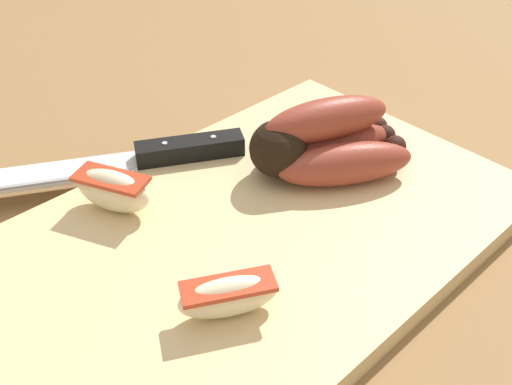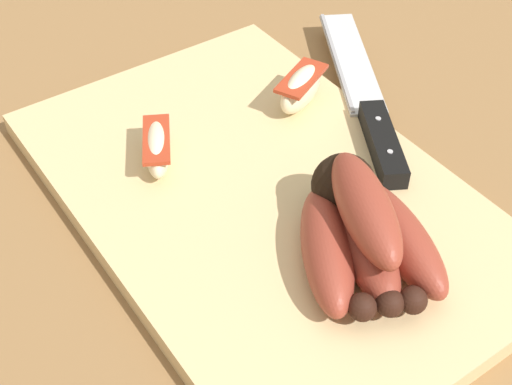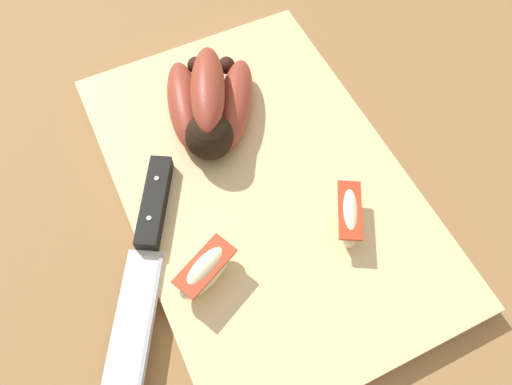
% 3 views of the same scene
% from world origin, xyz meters
% --- Properties ---
extents(ground_plane, '(6.00, 6.00, 0.00)m').
position_xyz_m(ground_plane, '(0.00, 0.00, 0.00)').
color(ground_plane, olive).
extents(cutting_board, '(0.44, 0.28, 0.02)m').
position_xyz_m(cutting_board, '(0.01, -0.01, 0.01)').
color(cutting_board, '#DBBC84').
rests_on(cutting_board, ground_plane).
extents(banana_bunch, '(0.15, 0.13, 0.07)m').
position_xyz_m(banana_bunch, '(0.11, 0.01, 0.05)').
color(banana_bunch, black).
rests_on(banana_bunch, cutting_board).
extents(chefs_knife, '(0.26, 0.16, 0.02)m').
position_xyz_m(chefs_knife, '(-0.01, 0.13, 0.03)').
color(chefs_knife, silver).
rests_on(chefs_knife, cutting_board).
extents(apple_wedge_near, '(0.07, 0.05, 0.03)m').
position_xyz_m(apple_wedge_near, '(-0.07, -0.06, 0.04)').
color(apple_wedge_near, beige).
rests_on(apple_wedge_near, cutting_board).
extents(apple_wedge_middle, '(0.05, 0.07, 0.04)m').
position_xyz_m(apple_wedge_middle, '(-0.06, 0.09, 0.04)').
color(apple_wedge_middle, beige).
rests_on(apple_wedge_middle, cutting_board).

